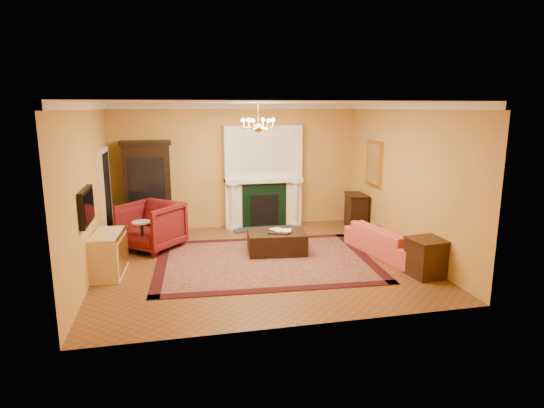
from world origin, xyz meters
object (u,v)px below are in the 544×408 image
object	(u,v)px
wingback_armchair	(151,224)
end_table	(426,258)
china_cabinet	(148,190)
leather_ottoman	(277,242)
pedestal_table	(142,235)
console_table	(356,212)
coral_sofa	(388,236)
commode	(109,254)

from	to	relation	value
wingback_armchair	end_table	bearing A→B (deg)	11.36
china_cabinet	leather_ottoman	distance (m)	3.42
end_table	leather_ottoman	bearing A→B (deg)	140.96
pedestal_table	console_table	size ratio (longest dim) A/B	0.83
console_table	coral_sofa	bearing A→B (deg)	-85.27
coral_sofa	leather_ottoman	distance (m)	2.25
console_table	wingback_armchair	bearing A→B (deg)	-162.77
china_cabinet	pedestal_table	xyz separation A→B (m)	(-0.07, -1.59, -0.64)
coral_sofa	wingback_armchair	bearing A→B (deg)	61.46
leather_ottoman	coral_sofa	bearing A→B (deg)	-10.35
china_cabinet	pedestal_table	bearing A→B (deg)	-95.64
leather_ottoman	wingback_armchair	bearing A→B (deg)	167.58
pedestal_table	coral_sofa	world-z (taller)	coral_sofa
china_cabinet	coral_sofa	size ratio (longest dim) A/B	1.04
china_cabinet	pedestal_table	size ratio (longest dim) A/B	3.03
wingback_armchair	end_table	distance (m)	5.46
pedestal_table	coral_sofa	distance (m)	4.94
pedestal_table	end_table	distance (m)	5.45
wingback_armchair	commode	bearing A→B (deg)	-75.83
china_cabinet	wingback_armchair	distance (m)	1.35
china_cabinet	wingback_armchair	xyz separation A→B (m)	(0.10, -1.25, -0.50)
commode	end_table	distance (m)	5.60
pedestal_table	commode	world-z (taller)	commode
pedestal_table	console_table	distance (m)	5.09
pedestal_table	coral_sofa	bearing A→B (deg)	-12.79
wingback_armchair	leather_ottoman	size ratio (longest dim) A/B	0.95
wingback_armchair	leather_ottoman	world-z (taller)	wingback_armchair
commode	leather_ottoman	xyz separation A→B (m)	(3.18, 0.57, -0.15)
end_table	console_table	size ratio (longest dim) A/B	0.78
wingback_armchair	console_table	xyz separation A→B (m)	(4.83, 0.64, -0.13)
commode	console_table	xyz separation A→B (m)	(5.51, 2.03, 0.03)
china_cabinet	commode	xyz separation A→B (m)	(-0.58, -2.63, -0.66)
wingback_armchair	leather_ottoman	xyz separation A→B (m)	(2.49, -0.82, -0.32)
leather_ottoman	end_table	bearing A→B (deg)	-33.35
china_cabinet	commode	distance (m)	2.78
pedestal_table	end_table	world-z (taller)	pedestal_table
console_table	leather_ottoman	world-z (taller)	console_table
wingback_armchair	end_table	world-z (taller)	wingback_armchair
end_table	console_table	bearing A→B (deg)	88.96
end_table	china_cabinet	bearing A→B (deg)	141.23
commode	china_cabinet	bearing A→B (deg)	81.41
pedestal_table	leather_ottoman	size ratio (longest dim) A/B	0.60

